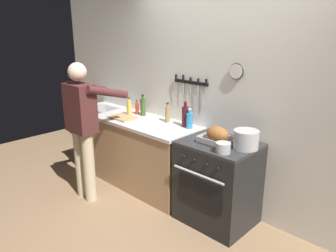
{
  "coord_description": "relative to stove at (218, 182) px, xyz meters",
  "views": [
    {
      "loc": [
        1.98,
        -1.61,
        2.03
      ],
      "look_at": [
        -0.38,
        0.85,
        0.98
      ],
      "focal_mm": 34.41,
      "sensor_mm": 36.0,
      "label": 1
    }
  ],
  "objects": [
    {
      "name": "wall_back",
      "position": [
        -0.22,
        0.36,
        0.85
      ],
      "size": [
        6.0,
        0.13,
        2.6
      ],
      "color": "white",
      "rests_on": "ground"
    },
    {
      "name": "counter_block",
      "position": [
        -1.43,
        0.0,
        0.01
      ],
      "size": [
        2.03,
        0.65,
        0.9
      ],
      "color": "tan",
      "rests_on": "ground"
    },
    {
      "name": "stove",
      "position": [
        0.0,
        0.0,
        0.0
      ],
      "size": [
        0.76,
        0.67,
        0.9
      ],
      "color": "black",
      "rests_on": "ground"
    },
    {
      "name": "person_cook",
      "position": [
        -1.45,
        -0.68,
        0.5
      ],
      "size": [
        0.51,
        0.63,
        1.66
      ],
      "rotation": [
        0.0,
        0.0,
        1.68
      ],
      "color": "#C6B793",
      "rests_on": "ground"
    },
    {
      "name": "roasting_pan",
      "position": [
        -0.01,
        -0.03,
        0.53
      ],
      "size": [
        0.35,
        0.26,
        0.18
      ],
      "color": "#B7B7BC",
      "rests_on": "stove"
    },
    {
      "name": "stock_pot",
      "position": [
        0.27,
        0.04,
        0.54
      ],
      "size": [
        0.25,
        0.25,
        0.18
      ],
      "color": "#B7B7BC",
      "rests_on": "stove"
    },
    {
      "name": "saucepan",
      "position": [
        0.18,
        -0.21,
        0.5
      ],
      "size": [
        0.14,
        0.14,
        0.1
      ],
      "color": "#B7B7BC",
      "rests_on": "stove"
    },
    {
      "name": "cutting_board",
      "position": [
        -1.44,
        -0.11,
        0.46
      ],
      "size": [
        0.36,
        0.24,
        0.02
      ],
      "primitive_type": "cube",
      "color": "tan",
      "rests_on": "counter_block"
    },
    {
      "name": "bottle_cooking_oil",
      "position": [
        -1.49,
        0.04,
        0.55
      ],
      "size": [
        0.07,
        0.07,
        0.24
      ],
      "color": "gold",
      "rests_on": "counter_block"
    },
    {
      "name": "bottle_wine_red",
      "position": [
        -0.62,
        0.18,
        0.58
      ],
      "size": [
        0.08,
        0.08,
        0.31
      ],
      "color": "#47141E",
      "rests_on": "counter_block"
    },
    {
      "name": "bottle_vinegar",
      "position": [
        -0.9,
        0.17,
        0.55
      ],
      "size": [
        0.06,
        0.06,
        0.25
      ],
      "color": "#997F4C",
      "rests_on": "counter_block"
    },
    {
      "name": "bottle_hot_sauce",
      "position": [
        -1.46,
        0.16,
        0.53
      ],
      "size": [
        0.05,
        0.05,
        0.2
      ],
      "color": "red",
      "rests_on": "counter_block"
    },
    {
      "name": "bottle_dish_soap",
      "position": [
        -0.54,
        0.16,
        0.55
      ],
      "size": [
        0.08,
        0.08,
        0.23
      ],
      "color": "#338CCC",
      "rests_on": "counter_block"
    },
    {
      "name": "bottle_olive_oil",
      "position": [
        -1.36,
        0.17,
        0.57
      ],
      "size": [
        0.07,
        0.07,
        0.28
      ],
      "color": "#385623",
      "rests_on": "counter_block"
    }
  ]
}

